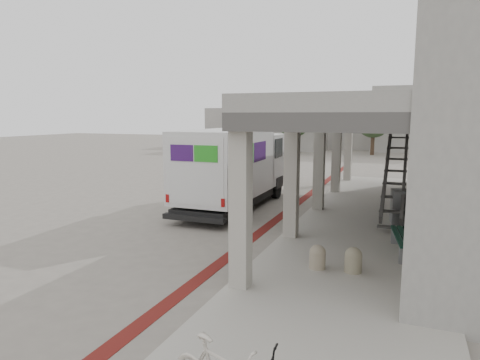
% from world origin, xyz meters
% --- Properties ---
extents(ground, '(120.00, 120.00, 0.00)m').
position_xyz_m(ground, '(0.00, 0.00, 0.00)').
color(ground, slate).
rests_on(ground, ground).
extents(bike_lane_stripe, '(0.35, 40.00, 0.01)m').
position_xyz_m(bike_lane_stripe, '(1.00, 2.00, 0.01)').
color(bike_lane_stripe, '#5B1612').
rests_on(bike_lane_stripe, ground).
extents(sidewalk, '(4.40, 28.00, 0.12)m').
position_xyz_m(sidewalk, '(4.00, 0.00, 0.06)').
color(sidewalk, '#A19D90').
rests_on(sidewalk, ground).
extents(transit_building, '(7.60, 17.00, 7.00)m').
position_xyz_m(transit_building, '(6.83, 4.50, 3.40)').
color(transit_building, gray).
rests_on(transit_building, ground).
extents(distant_backdrop, '(28.00, 10.00, 6.50)m').
position_xyz_m(distant_backdrop, '(-2.84, 35.89, 2.70)').
color(distant_backdrop, gray).
rests_on(distant_backdrop, ground).
extents(tree_left, '(3.20, 3.20, 4.80)m').
position_xyz_m(tree_left, '(-5.00, 28.00, 3.18)').
color(tree_left, '#38281C').
rests_on(tree_left, ground).
extents(tree_mid, '(3.20, 3.20, 4.80)m').
position_xyz_m(tree_mid, '(2.00, 30.00, 3.18)').
color(tree_mid, '#38281C').
rests_on(tree_mid, ground).
extents(tree_right, '(3.20, 3.20, 4.80)m').
position_xyz_m(tree_right, '(10.00, 29.00, 3.18)').
color(tree_right, '#38281C').
rests_on(tree_right, ground).
extents(fedex_truck, '(2.32, 7.29, 3.10)m').
position_xyz_m(fedex_truck, '(-1.17, 4.07, 1.65)').
color(fedex_truck, black).
rests_on(fedex_truck, ground).
extents(bench, '(0.73, 2.07, 0.48)m').
position_xyz_m(bench, '(5.20, 0.01, 0.46)').
color(bench, gray).
rests_on(bench, sidewalk).
extents(bollard_near, '(0.37, 0.37, 0.56)m').
position_xyz_m(bollard_near, '(3.37, -1.87, 0.40)').
color(bollard_near, gray).
rests_on(bollard_near, sidewalk).
extents(bollard_far, '(0.39, 0.39, 0.58)m').
position_xyz_m(bollard_far, '(4.17, -1.82, 0.41)').
color(bollard_far, gray).
rests_on(bollard_far, sidewalk).
extents(utility_cabinet, '(0.60, 0.74, 1.10)m').
position_xyz_m(utility_cabinet, '(5.00, 3.29, 0.67)').
color(utility_cabinet, slate).
rests_on(utility_cabinet, sidewalk).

